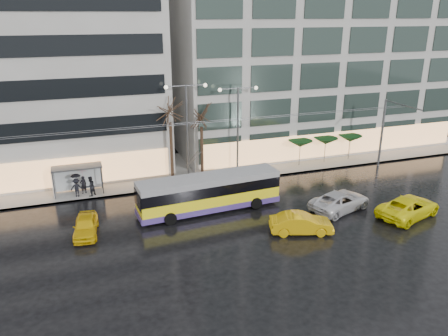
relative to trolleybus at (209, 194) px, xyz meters
name	(u,v)px	position (x,y,z in m)	size (l,w,h in m)	color
ground	(200,234)	(-1.89, -3.67, -1.46)	(140.00, 140.00, 0.00)	black
sidewalk	(181,169)	(0.11, 10.33, -1.38)	(80.00, 10.00, 0.15)	gray
kerb	(193,186)	(0.11, 5.38, -1.38)	(80.00, 0.10, 0.15)	slate
building_right	(311,36)	(17.11, 15.33, 11.19)	(32.00, 14.00, 25.00)	#9E9B97
trolleybus	(209,194)	(0.00, 0.00, 0.00)	(11.73, 4.74, 5.38)	yellow
catenary	(184,147)	(-0.89, 4.27, 2.80)	(42.24, 5.12, 7.00)	#595B60
bus_shelter	(73,174)	(-10.27, 7.02, 0.51)	(4.20, 1.60, 2.51)	#595B60
street_lamp_near	(187,119)	(0.11, 7.13, 4.54)	(3.96, 0.36, 9.03)	#595B60
street_lamp_far	(238,118)	(5.11, 7.13, 4.26)	(3.96, 0.36, 8.53)	#595B60
tree_a	(170,108)	(-1.39, 7.33, 5.63)	(3.20, 3.20, 8.40)	black
tree_b	(201,113)	(1.61, 7.53, 4.94)	(3.20, 3.20, 7.70)	black
parasol_a	(300,144)	(12.11, 7.33, 0.99)	(2.50, 2.50, 2.65)	#595B60
parasol_b	(326,141)	(15.11, 7.33, 0.99)	(2.50, 2.50, 2.65)	#595B60
parasol_c	(350,139)	(18.11, 7.33, 0.99)	(2.50, 2.50, 2.65)	#595B60
taxi_a	(86,226)	(-9.65, -0.96, -0.76)	(1.63, 4.06, 1.38)	#E6BA0C
taxi_b	(301,223)	(5.17, -5.85, -0.71)	(1.59, 4.55, 1.50)	#E4AD0C
taxi_c	(409,207)	(14.46, -6.17, -0.65)	(2.66, 5.77, 1.60)	#FFF40D
sedan_silver	(340,201)	(10.08, -3.34, -0.69)	(2.55, 5.53, 1.54)	silver
pedestrian_a	(83,178)	(-9.51, 6.66, 0.15)	(1.28, 1.29, 2.19)	black
pedestrian_b	(91,186)	(-8.93, 5.90, -0.42)	(1.09, 1.07, 1.77)	black
pedestrian_c	(76,184)	(-10.06, 6.13, -0.19)	(1.18, 0.99, 2.11)	black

